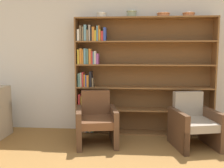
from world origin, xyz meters
TOP-DOWN VIEW (x-y plane):
  - wall_back at (0.00, 2.79)m, footprint 12.00×0.06m
  - bookshelf at (-0.31, 2.62)m, footprint 2.46×0.30m
  - bowl_olive at (-0.83, 2.60)m, footprint 0.18×0.18m
  - bowl_stoneware at (-0.30, 2.60)m, footprint 0.18×0.18m
  - bowl_copper at (0.24, 2.60)m, footprint 0.23×0.23m
  - bowl_terracotta at (0.67, 2.60)m, footprint 0.21×0.21m
  - armchair_leather at (-0.86, 2.03)m, footprint 0.76×0.79m
  - armchair_cushioned at (0.69, 2.03)m, footprint 0.78×0.81m

SIDE VIEW (x-z plane):
  - armchair_leather at x=-0.86m, z-range -0.05..0.80m
  - armchair_cushioned at x=0.69m, z-range -0.05..0.80m
  - bookshelf at x=-0.31m, z-range 0.01..2.11m
  - wall_back at x=0.00m, z-range 0.00..2.75m
  - bowl_terracotta at x=0.67m, z-range 2.10..2.17m
  - bowl_copper at x=0.24m, z-range 2.10..2.17m
  - bowl_olive at x=-0.83m, z-range 2.10..2.19m
  - bowl_stoneware at x=-0.30m, z-range 2.10..2.21m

